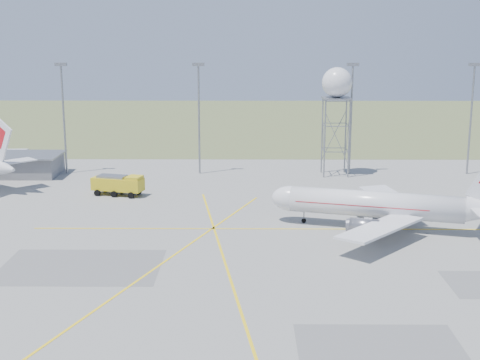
{
  "coord_description": "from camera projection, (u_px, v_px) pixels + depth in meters",
  "views": [
    {
      "loc": [
        -1.34,
        -56.46,
        26.06
      ],
      "look_at": [
        -2.2,
        40.0,
        4.53
      ],
      "focal_mm": 50.0,
      "sensor_mm": 36.0,
      "label": 1
    }
  ],
  "objects": [
    {
      "name": "mast_d",
      "position": [
        471.0,
        109.0,
        122.2
      ],
      "size": [
        2.2,
        0.5,
        20.5
      ],
      "color": "gray",
      "rests_on": "ground"
    },
    {
      "name": "mast_c",
      "position": [
        351.0,
        109.0,
        122.4
      ],
      "size": [
        2.2,
        0.5,
        20.5
      ],
      "color": "gray",
      "rests_on": "ground"
    },
    {
      "name": "fire_truck",
      "position": [
        119.0,
        186.0,
        108.19
      ],
      "size": [
        8.8,
        5.1,
        3.34
      ],
      "rotation": [
        0.0,
        0.0,
        -0.27
      ],
      "color": "gold",
      "rests_on": "ground"
    },
    {
      "name": "mast_a",
      "position": [
        63.0,
        109.0,
        122.86
      ],
      "size": [
        2.2,
        0.5,
        20.5
      ],
      "color": "gray",
      "rests_on": "ground"
    },
    {
      "name": "mast_b",
      "position": [
        199.0,
        109.0,
        122.64
      ],
      "size": [
        2.2,
        0.5,
        20.5
      ],
      "color": "gray",
      "rests_on": "ground"
    },
    {
      "name": "ground",
      "position": [
        260.0,
        324.0,
        60.77
      ],
      "size": [
        400.0,
        400.0,
        0.0
      ],
      "primitive_type": "plane",
      "color": "gray",
      "rests_on": "ground"
    },
    {
      "name": "airliner_main",
      "position": [
        380.0,
        205.0,
        89.47
      ],
      "size": [
        30.88,
        29.32,
        10.65
      ],
      "rotation": [
        0.0,
        0.0,
        2.87
      ],
      "color": "silver",
      "rests_on": "ground"
    },
    {
      "name": "grass_strip",
      "position": [
        250.0,
        121.0,
        197.4
      ],
      "size": [
        400.0,
        120.0,
        0.03
      ],
      "primitive_type": "cube",
      "color": "#526638",
      "rests_on": "ground"
    },
    {
      "name": "radar_tower",
      "position": [
        336.0,
        115.0,
        121.6
      ],
      "size": [
        5.46,
        5.46,
        19.77
      ],
      "color": "gray",
      "rests_on": "ground"
    },
    {
      "name": "building_grey",
      "position": [
        10.0,
        165.0,
        123.2
      ],
      "size": [
        19.0,
        10.0,
        3.9
      ],
      "color": "gray",
      "rests_on": "ground"
    }
  ]
}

